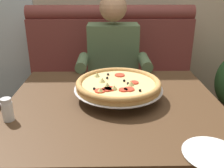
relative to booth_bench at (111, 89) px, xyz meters
name	(u,v)px	position (x,y,z in m)	size (l,w,h in m)	color
booth_bench	(111,89)	(0.00, 0.00, 0.00)	(1.56, 0.78, 1.13)	brown
dining_table	(114,117)	(0.00, -0.96, 0.25)	(1.12, 0.99, 0.74)	#4C331E
diner_main	(113,66)	(0.01, -0.27, 0.31)	(0.54, 0.64, 1.27)	#2D3342
pizza	(118,85)	(0.02, -0.91, 0.42)	(0.47, 0.47, 0.11)	silver
shaker_pepper_flakes	(8,111)	(-0.48, -1.14, 0.38)	(0.05, 0.05, 0.11)	white
plate_near_left	(213,152)	(0.35, -1.40, 0.35)	(0.22, 0.22, 0.02)	white
patio_chair	(9,42)	(-1.44, 1.44, 0.13)	(0.40, 0.41, 0.86)	black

